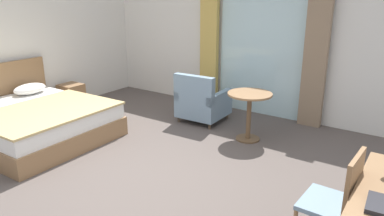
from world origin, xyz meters
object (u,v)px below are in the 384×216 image
nightstand (72,96)px  round_cafe_table (249,106)px  bed (32,121)px  desk_chair (338,198)px  armchair_by_window (202,103)px  closed_book (383,205)px

nightstand → round_cafe_table: round_cafe_table is taller
bed → desk_chair: bearing=-0.2°
bed → armchair_by_window: bearing=51.5°
bed → closed_book: 4.88m
closed_book → nightstand: bearing=159.1°
desk_chair → closed_book: desk_chair is taller
armchair_by_window → round_cafe_table: armchair_by_window is taller
bed → desk_chair: (4.49, -0.02, 0.25)m
closed_book → bed: bearing=171.7°
closed_book → armchair_by_window: armchair_by_window is taller
desk_chair → round_cafe_table: (-1.76, 1.88, 0.00)m
desk_chair → round_cafe_table: desk_chair is taller
nightstand → closed_book: size_ratio=1.62×
desk_chair → armchair_by_window: desk_chair is taller
bed → desk_chair: size_ratio=2.25×
desk_chair → armchair_by_window: size_ratio=1.10×
desk_chair → armchair_by_window: 3.53m
desk_chair → armchair_by_window: (-2.79, 2.16, -0.20)m
round_cafe_table → armchair_by_window: bearing=164.9°
desk_chair → armchair_by_window: bearing=142.3°
armchair_by_window → desk_chair: bearing=-37.7°
nightstand → desk_chair: desk_chair is taller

